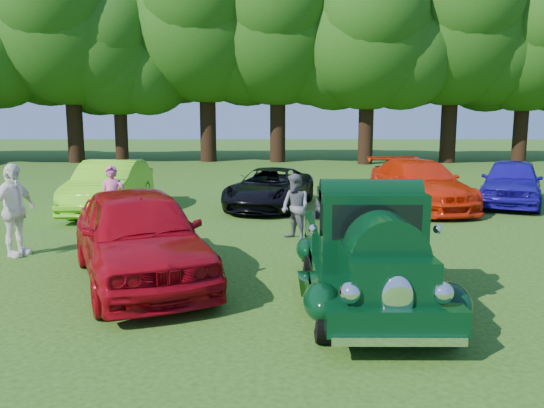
{
  "coord_description": "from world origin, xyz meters",
  "views": [
    {
      "loc": [
        -0.88,
        -7.44,
        2.68
      ],
      "look_at": [
        -0.92,
        2.25,
        1.1
      ],
      "focal_mm": 35.0,
      "sensor_mm": 36.0,
      "label": 1
    }
  ],
  "objects_px": {
    "red_convertible": "(139,235)",
    "back_car_blue": "(511,182)",
    "back_car_lime": "(110,186)",
    "back_car_orange": "(419,184)",
    "hero_pickup": "(366,253)",
    "spectator_white": "(13,210)",
    "spectator_pink": "(113,200)",
    "back_car_black": "(270,188)",
    "spectator_grey": "(295,207)"
  },
  "relations": [
    {
      "from": "red_convertible",
      "to": "back_car_blue",
      "type": "xyz_separation_m",
      "value": [
        9.57,
        7.77,
        -0.06
      ]
    },
    {
      "from": "red_convertible",
      "to": "back_car_lime",
      "type": "xyz_separation_m",
      "value": [
        -2.48,
        6.51,
        -0.04
      ]
    },
    {
      "from": "red_convertible",
      "to": "back_car_orange",
      "type": "relative_size",
      "value": 0.93
    },
    {
      "from": "hero_pickup",
      "to": "spectator_white",
      "type": "bearing_deg",
      "value": 158.03
    },
    {
      "from": "back_car_lime",
      "to": "spectator_pink",
      "type": "bearing_deg",
      "value": -72.44
    },
    {
      "from": "hero_pickup",
      "to": "back_car_orange",
      "type": "relative_size",
      "value": 0.88
    },
    {
      "from": "hero_pickup",
      "to": "spectator_white",
      "type": "height_order",
      "value": "spectator_white"
    },
    {
      "from": "back_car_black",
      "to": "back_car_orange",
      "type": "relative_size",
      "value": 0.87
    },
    {
      "from": "back_car_orange",
      "to": "spectator_pink",
      "type": "bearing_deg",
      "value": -163.56
    },
    {
      "from": "back_car_lime",
      "to": "spectator_pink",
      "type": "distance_m",
      "value": 3.11
    },
    {
      "from": "back_car_black",
      "to": "spectator_white",
      "type": "bearing_deg",
      "value": -116.2
    },
    {
      "from": "hero_pickup",
      "to": "back_car_lime",
      "type": "distance_m",
      "value": 9.64
    },
    {
      "from": "hero_pickup",
      "to": "back_car_lime",
      "type": "relative_size",
      "value": 0.96
    },
    {
      "from": "red_convertible",
      "to": "spectator_white",
      "type": "distance_m",
      "value": 3.25
    },
    {
      "from": "back_car_black",
      "to": "spectator_grey",
      "type": "xyz_separation_m",
      "value": [
        0.59,
        -4.25,
        0.14
      ]
    },
    {
      "from": "back_car_black",
      "to": "back_car_orange",
      "type": "height_order",
      "value": "back_car_orange"
    },
    {
      "from": "back_car_orange",
      "to": "spectator_pink",
      "type": "xyz_separation_m",
      "value": [
        -8.09,
        -3.69,
        0.09
      ]
    },
    {
      "from": "red_convertible",
      "to": "spectator_grey",
      "type": "height_order",
      "value": "red_convertible"
    },
    {
      "from": "red_convertible",
      "to": "back_car_lime",
      "type": "bearing_deg",
      "value": 86.98
    },
    {
      "from": "red_convertible",
      "to": "back_car_blue",
      "type": "relative_size",
      "value": 1.09
    },
    {
      "from": "spectator_grey",
      "to": "spectator_white",
      "type": "relative_size",
      "value": 0.81
    },
    {
      "from": "hero_pickup",
      "to": "spectator_grey",
      "type": "relative_size",
      "value": 2.93
    },
    {
      "from": "red_convertible",
      "to": "spectator_grey",
      "type": "relative_size",
      "value": 3.1
    },
    {
      "from": "back_car_blue",
      "to": "back_car_lime",
      "type": "bearing_deg",
      "value": -148.82
    },
    {
      "from": "back_car_orange",
      "to": "spectator_white",
      "type": "bearing_deg",
      "value": -157.05
    },
    {
      "from": "spectator_pink",
      "to": "spectator_grey",
      "type": "relative_size",
      "value": 1.09
    },
    {
      "from": "hero_pickup",
      "to": "back_car_orange",
      "type": "distance_m",
      "value": 8.78
    },
    {
      "from": "back_car_blue",
      "to": "spectator_grey",
      "type": "height_order",
      "value": "spectator_grey"
    },
    {
      "from": "spectator_grey",
      "to": "spectator_pink",
      "type": "bearing_deg",
      "value": -135.59
    },
    {
      "from": "back_car_orange",
      "to": "spectator_white",
      "type": "xyz_separation_m",
      "value": [
        -9.42,
        -5.66,
        0.2
      ]
    },
    {
      "from": "back_car_black",
      "to": "spectator_grey",
      "type": "height_order",
      "value": "spectator_grey"
    },
    {
      "from": "back_car_lime",
      "to": "spectator_pink",
      "type": "relative_size",
      "value": 2.78
    },
    {
      "from": "back_car_orange",
      "to": "back_car_blue",
      "type": "height_order",
      "value": "back_car_blue"
    },
    {
      "from": "back_car_lime",
      "to": "back_car_orange",
      "type": "xyz_separation_m",
      "value": [
        9.06,
        0.74,
        -0.02
      ]
    },
    {
      "from": "back_car_blue",
      "to": "hero_pickup",
      "type": "bearing_deg",
      "value": -99.16
    },
    {
      "from": "spectator_pink",
      "to": "spectator_white",
      "type": "height_order",
      "value": "spectator_white"
    },
    {
      "from": "hero_pickup",
      "to": "back_car_black",
      "type": "distance_m",
      "value": 8.35
    },
    {
      "from": "back_car_lime",
      "to": "spectator_grey",
      "type": "xyz_separation_m",
      "value": [
        5.17,
        -3.54,
        0.0
      ]
    },
    {
      "from": "back_car_blue",
      "to": "spectator_white",
      "type": "height_order",
      "value": "spectator_white"
    },
    {
      "from": "spectator_grey",
      "to": "spectator_white",
      "type": "height_order",
      "value": "spectator_white"
    },
    {
      "from": "spectator_white",
      "to": "back_car_orange",
      "type": "bearing_deg",
      "value": -40.09
    },
    {
      "from": "back_car_lime",
      "to": "spectator_white",
      "type": "bearing_deg",
      "value": -94.85
    },
    {
      "from": "back_car_lime",
      "to": "back_car_black",
      "type": "height_order",
      "value": "back_car_lime"
    },
    {
      "from": "back_car_blue",
      "to": "back_car_black",
      "type": "bearing_deg",
      "value": -150.59
    },
    {
      "from": "spectator_grey",
      "to": "spectator_white",
      "type": "bearing_deg",
      "value": -113.52
    },
    {
      "from": "back_car_orange",
      "to": "red_convertible",
      "type": "bearing_deg",
      "value": -140.29
    },
    {
      "from": "hero_pickup",
      "to": "red_convertible",
      "type": "bearing_deg",
      "value": 164.4
    },
    {
      "from": "red_convertible",
      "to": "back_car_orange",
      "type": "bearing_deg",
      "value": 23.92
    },
    {
      "from": "red_convertible",
      "to": "spectator_grey",
      "type": "bearing_deg",
      "value": 23.93
    },
    {
      "from": "back_car_black",
      "to": "back_car_orange",
      "type": "xyz_separation_m",
      "value": [
        4.47,
        0.03,
        0.12
      ]
    }
  ]
}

